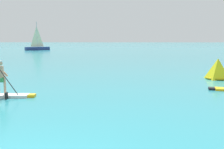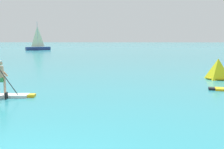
{
  "view_description": "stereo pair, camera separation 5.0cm",
  "coord_description": "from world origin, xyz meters",
  "views": [
    {
      "loc": [
        2.54,
        -4.08,
        2.73
      ],
      "look_at": [
        1.99,
        10.96,
        0.62
      ],
      "focal_mm": 40.6,
      "sensor_mm": 36.0,
      "label": 1
    },
    {
      "loc": [
        2.59,
        -4.08,
        2.73
      ],
      "look_at": [
        1.99,
        10.96,
        0.62
      ],
      "focal_mm": 40.6,
      "sensor_mm": 36.0,
      "label": 2
    }
  ],
  "objects": [
    {
      "name": "race_marker_buoy",
      "position": [
        9.18,
        13.46,
        0.64
      ],
      "size": [
        1.83,
        1.83,
        1.42
      ],
      "color": "yellow",
      "rests_on": "ground"
    },
    {
      "name": "paddleboarder_mid_center",
      "position": [
        -3.1,
        7.47,
        0.36
      ],
      "size": [
        3.18,
        0.84,
        1.84
      ],
      "rotation": [
        0.0,
        0.0,
        0.06
      ],
      "color": "white",
      "rests_on": "ground"
    },
    {
      "name": "sailboat_left_horizon",
      "position": [
        -18.54,
        59.02,
        0.84
      ],
      "size": [
        5.75,
        4.62,
        7.07
      ],
      "rotation": [
        0.0,
        0.0,
        0.6
      ],
      "color": "navy",
      "rests_on": "ground"
    }
  ]
}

